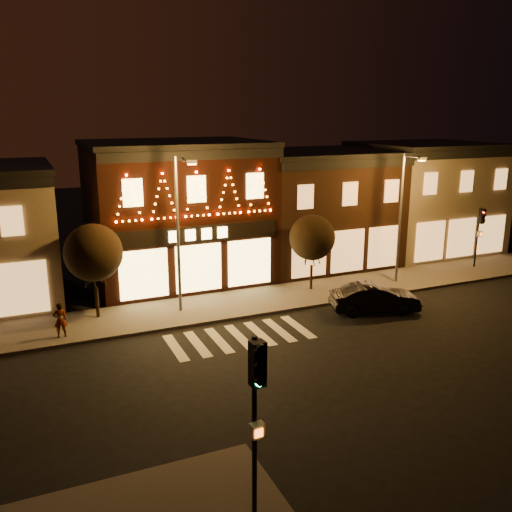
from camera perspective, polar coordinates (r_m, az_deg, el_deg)
ground at (r=21.97m, az=2.26°, el=-12.14°), size 120.00×120.00×0.00m
sidewalk_far at (r=29.42m, az=-0.99°, el=-4.83°), size 44.00×4.00×0.15m
building_pulp at (r=33.24m, az=-8.20°, el=4.61°), size 10.20×8.34×8.30m
building_right_a at (r=36.93m, az=6.21°, el=5.05°), size 9.20×8.28×7.50m
building_right_b at (r=42.06m, az=17.00°, el=5.89°), size 9.20×8.28×7.80m
traffic_signal_near at (r=13.19m, az=0.04°, el=-14.26°), size 0.36×0.50×4.81m
traffic_signal_far at (r=37.87m, az=22.21°, el=2.98°), size 0.30×0.43×3.88m
streetlamp_mid at (r=26.89m, az=-7.91°, el=3.37°), size 0.71×1.77×7.74m
streetlamp_right at (r=32.63m, az=15.01°, el=4.73°), size 0.47×1.70×7.48m
tree_left at (r=27.36m, az=-16.51°, el=0.32°), size 2.78×2.78×4.65m
tree_right at (r=30.74m, az=5.85°, el=1.91°), size 2.55×2.55×4.27m
dark_sedan at (r=28.67m, az=12.21°, el=-4.31°), size 4.72×2.80×1.47m
pedestrian at (r=26.10m, az=-19.64°, el=-6.28°), size 0.60×0.41×1.60m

